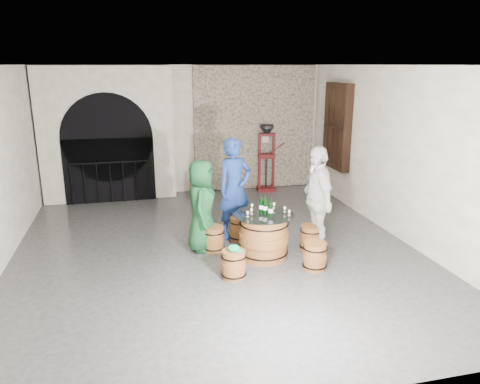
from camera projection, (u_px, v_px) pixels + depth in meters
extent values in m
plane|color=#2E2E31|center=(216.00, 249.00, 8.18)|extent=(8.00, 8.00, 0.00)
plane|color=silver|center=(186.00, 130.00, 11.48)|extent=(8.00, 0.00, 8.00)
plane|color=silver|center=(297.00, 254.00, 4.00)|extent=(8.00, 0.00, 8.00)
plane|color=silver|center=(398.00, 153.00, 8.53)|extent=(0.00, 8.00, 8.00)
plane|color=beige|center=(213.00, 65.00, 7.31)|extent=(8.00, 8.00, 0.00)
cube|color=#A29781|center=(255.00, 128.00, 11.83)|extent=(3.20, 0.12, 3.18)
cube|color=silver|center=(108.00, 134.00, 10.82)|extent=(3.10, 0.50, 3.18)
cube|color=black|center=(110.00, 170.00, 10.80)|extent=(2.10, 0.03, 1.55)
cylinder|color=black|center=(107.00, 138.00, 10.59)|extent=(2.10, 0.03, 2.10)
cylinder|color=black|center=(109.00, 163.00, 10.68)|extent=(1.79, 0.04, 0.04)
cylinder|color=black|center=(71.00, 185.00, 10.61)|extent=(0.02, 0.02, 0.98)
cylinder|color=black|center=(85.00, 184.00, 10.68)|extent=(0.02, 0.02, 0.98)
cylinder|color=black|center=(98.00, 183.00, 10.75)|extent=(0.02, 0.02, 0.98)
cylinder|color=black|center=(111.00, 183.00, 10.81)|extent=(0.02, 0.02, 0.98)
cylinder|color=black|center=(124.00, 182.00, 10.88)|extent=(0.02, 0.02, 0.98)
cylinder|color=black|center=(136.00, 181.00, 10.95)|extent=(0.02, 0.02, 0.98)
cylinder|color=black|center=(149.00, 181.00, 11.01)|extent=(0.02, 0.02, 0.98)
cube|color=black|center=(337.00, 126.00, 10.70)|extent=(0.20, 1.10, 2.00)
cube|color=black|center=(335.00, 126.00, 10.69)|extent=(0.06, 0.88, 1.76)
cube|color=black|center=(337.00, 126.00, 10.69)|extent=(0.22, 0.92, 0.06)
cube|color=black|center=(342.00, 128.00, 10.42)|extent=(0.22, 0.06, 1.80)
cube|color=black|center=(337.00, 126.00, 10.69)|extent=(0.22, 0.06, 1.80)
cube|color=black|center=(331.00, 125.00, 10.96)|extent=(0.22, 0.06, 1.80)
cylinder|color=brown|center=(264.00, 237.00, 7.74)|extent=(0.79, 0.79, 0.75)
cylinder|color=brown|center=(264.00, 237.00, 7.74)|extent=(0.84, 0.84, 0.16)
torus|color=black|center=(264.00, 251.00, 7.81)|extent=(0.84, 0.84, 0.02)
torus|color=black|center=(264.00, 223.00, 7.67)|extent=(0.84, 0.84, 0.02)
cylinder|color=brown|center=(264.00, 216.00, 7.63)|extent=(0.80, 0.80, 0.02)
cylinder|color=black|center=(264.00, 214.00, 7.63)|extent=(1.02, 1.02, 0.01)
cylinder|color=brown|center=(214.00, 239.00, 8.06)|extent=(0.36, 0.36, 0.43)
cylinder|color=brown|center=(214.00, 239.00, 8.06)|extent=(0.39, 0.39, 0.10)
torus|color=black|center=(214.00, 247.00, 8.10)|extent=(0.40, 0.40, 0.02)
torus|color=black|center=(213.00, 231.00, 8.02)|extent=(0.40, 0.40, 0.02)
cylinder|color=brown|center=(213.00, 227.00, 8.00)|extent=(0.37, 0.37, 0.02)
cylinder|color=brown|center=(239.00, 229.00, 8.57)|extent=(0.36, 0.36, 0.43)
cylinder|color=brown|center=(239.00, 229.00, 8.57)|extent=(0.39, 0.39, 0.10)
torus|color=black|center=(239.00, 236.00, 8.61)|extent=(0.40, 0.40, 0.02)
torus|color=black|center=(239.00, 221.00, 8.53)|extent=(0.40, 0.40, 0.02)
cylinder|color=brown|center=(239.00, 217.00, 8.51)|extent=(0.37, 0.37, 0.02)
cylinder|color=brown|center=(311.00, 238.00, 8.11)|extent=(0.36, 0.36, 0.43)
cylinder|color=brown|center=(311.00, 238.00, 8.11)|extent=(0.39, 0.39, 0.10)
torus|color=black|center=(311.00, 246.00, 8.15)|extent=(0.40, 0.40, 0.02)
torus|color=black|center=(311.00, 230.00, 8.07)|extent=(0.40, 0.40, 0.02)
cylinder|color=brown|center=(311.00, 226.00, 8.05)|extent=(0.37, 0.37, 0.02)
cylinder|color=brown|center=(315.00, 256.00, 7.34)|extent=(0.36, 0.36, 0.43)
cylinder|color=brown|center=(315.00, 256.00, 7.34)|extent=(0.39, 0.39, 0.10)
torus|color=black|center=(314.00, 265.00, 7.38)|extent=(0.40, 0.40, 0.02)
torus|color=black|center=(315.00, 248.00, 7.30)|extent=(0.40, 0.40, 0.02)
cylinder|color=brown|center=(315.00, 243.00, 7.28)|extent=(0.37, 0.37, 0.02)
cylinder|color=brown|center=(234.00, 265.00, 7.03)|extent=(0.36, 0.36, 0.43)
cylinder|color=brown|center=(234.00, 265.00, 7.03)|extent=(0.39, 0.39, 0.10)
torus|color=black|center=(234.00, 273.00, 7.07)|extent=(0.40, 0.40, 0.02)
torus|color=black|center=(234.00, 256.00, 6.99)|extent=(0.40, 0.40, 0.02)
cylinder|color=brown|center=(234.00, 251.00, 6.97)|extent=(0.37, 0.37, 0.02)
ellipsoid|color=#0D9353|center=(234.00, 248.00, 6.96)|extent=(0.19, 0.19, 0.10)
cylinder|color=#0D9353|center=(239.00, 251.00, 6.96)|extent=(0.12, 0.12, 0.01)
imported|color=#124321|center=(202.00, 206.00, 7.96)|extent=(0.71, 0.90, 1.63)
imported|color=navy|center=(235.00, 189.00, 8.55)|extent=(0.81, 0.67, 1.91)
imported|color=silver|center=(317.00, 199.00, 7.94)|extent=(0.50, 1.12, 1.88)
cylinder|color=black|center=(265.00, 207.00, 7.61)|extent=(0.07, 0.07, 0.22)
cylinder|color=white|center=(265.00, 208.00, 7.62)|extent=(0.08, 0.08, 0.06)
cone|color=black|center=(265.00, 200.00, 7.58)|extent=(0.07, 0.07, 0.05)
cylinder|color=black|center=(265.00, 197.00, 7.57)|extent=(0.03, 0.03, 0.07)
cylinder|color=black|center=(271.00, 210.00, 7.48)|extent=(0.07, 0.07, 0.22)
cylinder|color=white|center=(271.00, 210.00, 7.49)|extent=(0.08, 0.08, 0.06)
cone|color=black|center=(271.00, 203.00, 7.45)|extent=(0.07, 0.07, 0.05)
cylinder|color=black|center=(271.00, 199.00, 7.43)|extent=(0.03, 0.03, 0.07)
cylinder|color=black|center=(261.00, 206.00, 7.67)|extent=(0.07, 0.07, 0.22)
cylinder|color=white|center=(261.00, 207.00, 7.67)|extent=(0.08, 0.08, 0.06)
cone|color=black|center=(261.00, 199.00, 7.64)|extent=(0.07, 0.07, 0.05)
cylinder|color=black|center=(261.00, 196.00, 7.62)|extent=(0.03, 0.03, 0.07)
cylinder|color=brown|center=(199.00, 187.00, 11.13)|extent=(0.44, 0.44, 0.62)
cylinder|color=brown|center=(199.00, 187.00, 11.13)|extent=(0.47, 0.47, 0.14)
torus|color=black|center=(199.00, 195.00, 11.18)|extent=(0.48, 0.48, 0.02)
torus|color=black|center=(199.00, 179.00, 11.07)|extent=(0.48, 0.48, 0.02)
cylinder|color=brown|center=(199.00, 174.00, 11.04)|extent=(0.45, 0.45, 0.02)
cube|color=#4D0C0E|center=(266.00, 189.00, 11.97)|extent=(0.52, 0.44, 0.09)
cube|color=#4D0C0E|center=(266.00, 156.00, 11.73)|extent=(0.46, 0.33, 0.11)
cube|color=#4D0C0E|center=(267.00, 135.00, 11.58)|extent=(0.44, 0.17, 0.06)
cylinder|color=black|center=(266.00, 170.00, 11.83)|extent=(0.05, 0.05, 0.91)
cylinder|color=black|center=(267.00, 127.00, 11.52)|extent=(0.35, 0.35, 0.08)
cone|color=black|center=(267.00, 131.00, 11.55)|extent=(0.35, 0.35, 0.18)
cube|color=#4D0C0E|center=(259.00, 162.00, 11.75)|extent=(0.07, 0.07, 1.46)
cube|color=#4D0C0E|center=(273.00, 162.00, 11.79)|extent=(0.07, 0.07, 1.46)
cylinder|color=#4D0C0E|center=(277.00, 148.00, 11.66)|extent=(0.39, 0.08, 0.29)
cube|color=silver|center=(265.00, 138.00, 11.88)|extent=(0.18, 0.10, 0.22)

